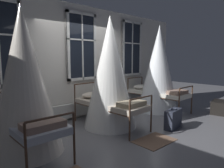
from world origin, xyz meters
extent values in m
plane|color=slate|center=(0.00, 0.00, 0.00)|extent=(18.73, 18.73, 0.00)
cube|color=silver|center=(0.00, 1.18, 1.50)|extent=(8.37, 0.10, 3.00)
cube|color=silver|center=(-2.03, 1.07, 1.06)|extent=(0.93, 0.06, 0.07)
cube|color=silver|center=(-1.60, 1.07, 1.91)|extent=(0.07, 0.06, 1.78)
cube|color=black|center=(0.00, 1.07, 1.91)|extent=(0.93, 0.02, 1.78)
cube|color=silver|center=(0.00, 1.07, 1.06)|extent=(0.93, 0.06, 0.07)
cube|color=silver|center=(0.00, 1.07, 2.77)|extent=(0.93, 0.06, 0.07)
cube|color=silver|center=(-0.43, 1.07, 1.91)|extent=(0.07, 0.06, 1.78)
cube|color=silver|center=(0.43, 1.07, 1.91)|extent=(0.07, 0.06, 1.78)
cube|color=silver|center=(0.00, 1.07, 1.91)|extent=(0.04, 0.06, 1.78)
cube|color=silver|center=(0.00, 1.07, 2.09)|extent=(0.93, 0.06, 0.04)
cube|color=black|center=(2.03, 1.07, 1.91)|extent=(0.93, 0.02, 1.78)
cube|color=silver|center=(2.03, 1.07, 1.06)|extent=(0.93, 0.06, 0.07)
cube|color=silver|center=(2.03, 1.07, 2.77)|extent=(0.93, 0.06, 0.07)
cube|color=silver|center=(1.60, 1.07, 1.91)|extent=(0.07, 0.06, 1.78)
cube|color=silver|center=(2.46, 1.07, 1.91)|extent=(0.07, 0.06, 1.78)
cube|color=silver|center=(2.03, 1.07, 1.91)|extent=(0.04, 0.06, 1.78)
cube|color=silver|center=(2.03, 1.07, 2.09)|extent=(0.93, 0.06, 0.04)
cube|color=silver|center=(0.00, 1.05, 0.25)|extent=(4.66, 0.10, 0.36)
cylinder|color=#4C3323|center=(-1.61, 0.89, 0.47)|extent=(0.04, 0.04, 0.95)
cylinder|color=#4C3323|center=(-2.36, -0.94, 0.41)|extent=(0.04, 0.04, 0.82)
cylinder|color=#4C3323|center=(-1.64, -0.95, 0.41)|extent=(0.04, 0.04, 0.82)
cylinder|color=#4C3323|center=(-2.35, -0.02, 0.48)|extent=(0.05, 1.84, 0.03)
cylinder|color=#4C3323|center=(-1.62, -0.03, 0.48)|extent=(0.05, 1.84, 0.03)
cylinder|color=#4C3323|center=(-1.98, 0.89, 0.95)|extent=(0.72, 0.04, 0.03)
cylinder|color=#4C3323|center=(-2.00, -0.94, 0.82)|extent=(0.72, 0.04, 0.03)
cube|color=silver|center=(-1.99, -0.02, 0.54)|extent=(0.77, 1.86, 0.12)
ellipsoid|color=#B7B2A3|center=(-1.98, 0.65, 0.67)|extent=(0.57, 0.41, 0.14)
cube|color=gray|center=(-1.99, -0.68, 0.65)|extent=(0.61, 0.37, 0.10)
cone|color=silver|center=(-1.99, -0.02, 1.25)|extent=(1.24, 1.24, 2.50)
cylinder|color=#4C3323|center=(-0.39, 0.89, 0.47)|extent=(0.04, 0.04, 0.95)
cylinder|color=#4C3323|center=(0.34, 0.90, 0.47)|extent=(0.04, 0.04, 0.95)
cylinder|color=#4C3323|center=(-0.36, -0.95, 0.41)|extent=(0.04, 0.04, 0.82)
cylinder|color=#4C3323|center=(0.36, -0.94, 0.41)|extent=(0.04, 0.04, 0.82)
cylinder|color=#4C3323|center=(-0.37, -0.03, 0.48)|extent=(0.06, 1.84, 0.03)
cylinder|color=#4C3323|center=(0.35, -0.02, 0.48)|extent=(0.06, 1.84, 0.03)
cylinder|color=#4C3323|center=(-0.03, 0.89, 0.95)|extent=(0.72, 0.04, 0.03)
cylinder|color=#4C3323|center=(0.00, -0.94, 0.82)|extent=(0.72, 0.04, 0.03)
cube|color=beige|center=(-0.01, -0.02, 0.54)|extent=(0.77, 1.87, 0.12)
ellipsoid|color=beige|center=(-0.02, 0.65, 0.67)|extent=(0.57, 0.41, 0.14)
cube|color=tan|center=(0.00, -0.68, 0.65)|extent=(0.61, 0.37, 0.10)
cone|color=white|center=(-0.01, -0.02, 1.29)|extent=(1.24, 1.24, 2.58)
cylinder|color=#4C3323|center=(1.72, 0.96, 0.47)|extent=(0.04, 0.04, 0.95)
cylinder|color=#4C3323|center=(2.45, 0.95, 0.47)|extent=(0.04, 0.04, 0.95)
cylinder|color=#4C3323|center=(1.70, -0.87, 0.41)|extent=(0.04, 0.04, 0.82)
cylinder|color=#4C3323|center=(2.43, -0.88, 0.41)|extent=(0.04, 0.04, 0.82)
cylinder|color=#4C3323|center=(1.71, 0.04, 0.48)|extent=(0.05, 1.84, 0.03)
cylinder|color=#4C3323|center=(2.44, 0.03, 0.48)|extent=(0.05, 1.84, 0.03)
cylinder|color=#4C3323|center=(2.09, 0.96, 0.95)|extent=(0.72, 0.04, 0.03)
cylinder|color=#4C3323|center=(2.06, -0.88, 0.82)|extent=(0.72, 0.04, 0.03)
cube|color=silver|center=(2.08, 0.04, 0.54)|extent=(0.77, 1.86, 0.12)
ellipsoid|color=silver|center=(2.08, 0.72, 0.67)|extent=(0.57, 0.41, 0.14)
cube|color=gray|center=(2.07, -0.62, 0.65)|extent=(0.61, 0.37, 0.10)
cone|color=white|center=(2.08, 0.04, 1.30)|extent=(1.24, 1.24, 2.60)
cube|color=brown|center=(0.00, -1.29, 0.01)|extent=(0.82, 0.59, 0.01)
cube|color=#2D3342|center=(0.93, -1.15, 0.22)|extent=(0.58, 0.26, 0.44)
cube|color=tan|center=(0.92, -1.05, 0.22)|extent=(0.50, 0.07, 0.03)
torus|color=#2D3342|center=(0.93, -1.15, 0.46)|extent=(0.16, 0.16, 0.02)
cube|color=black|center=(3.05, -1.44, 0.19)|extent=(0.70, 0.51, 0.37)
camera|label=1|loc=(-3.32, -3.53, 1.64)|focal=33.35mm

